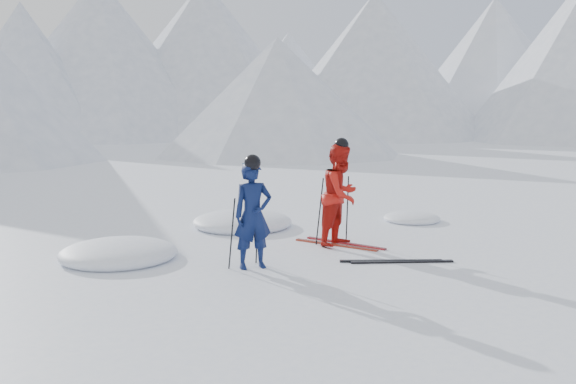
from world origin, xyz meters
TOP-DOWN VIEW (x-y plane):
  - ground at (0.00, 0.00)m, footprint 160.00×160.00m
  - mountain_range at (5.71, 35.31)m, footprint 106.15×62.94m
  - skier_blue at (-2.92, 0.14)m, footprint 0.70×0.55m
  - skier_red at (-0.69, 0.56)m, footprint 1.09×0.95m
  - pole_blue_left at (-3.22, 0.29)m, footprint 0.11×0.08m
  - pole_blue_right at (-2.67, 0.39)m, footprint 0.11×0.07m
  - pole_red_left at (-0.99, 0.81)m, footprint 0.12×0.10m
  - pole_red_right at (-0.39, 0.71)m, footprint 0.12×0.09m
  - ski_worn_left at (-0.81, 0.56)m, footprint 0.65×1.63m
  - ski_worn_right at (-0.57, 0.56)m, footprint 0.54×1.66m
  - ski_loose_a at (-0.89, -0.91)m, footprint 1.44×1.06m
  - ski_loose_b at (-0.79, -1.06)m, footprint 1.47×1.01m
  - snow_lumps at (-2.09, 2.52)m, footprint 8.27×3.43m

SIDE VIEW (x-z plane):
  - ground at x=0.00m, z-range 0.00..0.00m
  - snow_lumps at x=-2.09m, z-range -0.23..0.23m
  - ski_worn_left at x=-0.81m, z-range 0.00..0.03m
  - ski_worn_right at x=-0.57m, z-range 0.00..0.03m
  - ski_loose_a at x=-0.89m, z-range 0.00..0.03m
  - ski_loose_b at x=-0.79m, z-range 0.00..0.03m
  - pole_blue_left at x=-3.22m, z-range 0.00..1.13m
  - pole_blue_right at x=-2.67m, z-range 0.00..1.13m
  - pole_red_left at x=-0.99m, z-range 0.00..1.25m
  - pole_red_right at x=-0.39m, z-range 0.00..1.25m
  - skier_blue at x=-2.92m, z-range 0.00..1.70m
  - skier_red at x=-0.69m, z-range 0.00..1.88m
  - mountain_range at x=5.71m, z-range -1.04..14.49m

